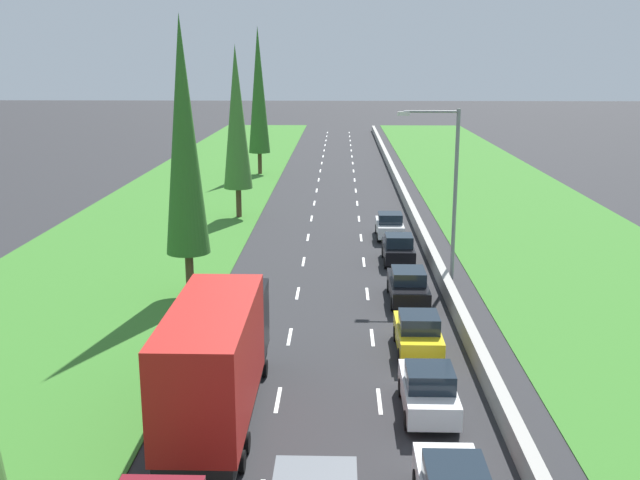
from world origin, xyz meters
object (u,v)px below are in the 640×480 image
at_px(poplar_tree_third, 237,118).
at_px(white_hatchback_right_lane_seventh, 390,226).
at_px(yellow_hatchback_right_lane, 418,333).
at_px(poplar_tree_second, 184,138).
at_px(red_box_truck_left_lane, 217,358).
at_px(poplar_tree_fourth, 258,91).
at_px(street_light_mast, 449,182).
at_px(black_hatchback_right_lane, 398,249).
at_px(white_hatchback_right_lane_third, 428,390).
at_px(black_sedan_right_lane, 408,285).

bearing_deg(poplar_tree_third, white_hatchback_right_lane_seventh, -30.57).
xyz_separation_m(yellow_hatchback_right_lane, poplar_tree_third, (-10.66, 26.01, 6.47)).
xyz_separation_m(white_hatchback_right_lane_seventh, poplar_tree_second, (-10.70, -12.41, 7.00)).
bearing_deg(red_box_truck_left_lane, poplar_tree_fourth, 94.65).
bearing_deg(street_light_mast, black_hatchback_right_lane, 127.29).
relative_size(black_hatchback_right_lane, poplar_tree_third, 0.31).
bearing_deg(black_hatchback_right_lane, yellow_hatchback_right_lane, -90.98).
distance_m(white_hatchback_right_lane_third, street_light_mast, 16.53).
relative_size(white_hatchback_right_lane_third, poplar_tree_third, 0.31).
relative_size(red_box_truck_left_lane, poplar_tree_second, 0.69).
bearing_deg(white_hatchback_right_lane_seventh, poplar_tree_fourth, 112.52).
height_order(white_hatchback_right_lane_seventh, poplar_tree_fourth, poplar_tree_fourth).
relative_size(black_sedan_right_lane, white_hatchback_right_lane_seventh, 1.15).
bearing_deg(poplar_tree_fourth, yellow_hatchback_right_lane, -76.51).
height_order(yellow_hatchback_right_lane, black_hatchback_right_lane, same).
bearing_deg(black_hatchback_right_lane, poplar_tree_third, 131.03).
bearing_deg(poplar_tree_third, yellow_hatchback_right_lane, -67.72).
bearing_deg(poplar_tree_second, poplar_tree_third, 90.25).
distance_m(yellow_hatchback_right_lane, poplar_tree_fourth, 49.26).
xyz_separation_m(white_hatchback_right_lane_third, black_sedan_right_lane, (0.36, 11.74, -0.02)).
relative_size(yellow_hatchback_right_lane, black_sedan_right_lane, 0.87).
xyz_separation_m(black_hatchback_right_lane, poplar_tree_third, (-10.89, 12.51, 6.47)).
height_order(yellow_hatchback_right_lane, white_hatchback_right_lane_seventh, same).
distance_m(red_box_truck_left_lane, poplar_tree_third, 32.52).
distance_m(poplar_tree_second, poplar_tree_fourth, 40.12).
relative_size(black_hatchback_right_lane, red_box_truck_left_lane, 0.41).
relative_size(red_box_truck_left_lane, street_light_mast, 1.04).
bearing_deg(black_sedan_right_lane, poplar_tree_second, 176.23).
xyz_separation_m(white_hatchback_right_lane_third, yellow_hatchback_right_lane, (0.18, 5.22, 0.00)).
bearing_deg(poplar_tree_second, street_light_mast, 13.95).
bearing_deg(street_light_mast, poplar_tree_third, 130.33).
xyz_separation_m(black_sedan_right_lane, poplar_tree_fourth, (-11.53, 40.82, 7.57)).
xyz_separation_m(white_hatchback_right_lane_seventh, red_box_truck_left_lane, (-7.15, -25.53, 1.35)).
distance_m(white_hatchback_right_lane_third, black_sedan_right_lane, 11.74).
relative_size(poplar_tree_fourth, street_light_mast, 1.63).
bearing_deg(poplar_tree_fourth, street_light_mast, -69.36).
distance_m(yellow_hatchback_right_lane, red_box_truck_left_lane, 9.27).
relative_size(yellow_hatchback_right_lane, poplar_tree_second, 0.29).
height_order(poplar_tree_third, poplar_tree_fourth, poplar_tree_fourth).
distance_m(yellow_hatchback_right_lane, poplar_tree_third, 28.84).
bearing_deg(yellow_hatchback_right_lane, black_hatchback_right_lane, 89.02).
relative_size(poplar_tree_third, street_light_mast, 1.39).
bearing_deg(poplar_tree_second, white_hatchback_right_lane_seventh, 49.25).
bearing_deg(white_hatchback_right_lane_third, poplar_tree_third, 108.54).
xyz_separation_m(poplar_tree_third, street_light_mast, (13.18, -15.53, -2.08)).
distance_m(white_hatchback_right_lane_seventh, poplar_tree_fourth, 30.92).
bearing_deg(white_hatchback_right_lane_seventh, yellow_hatchback_right_lane, -90.36).
height_order(black_sedan_right_lane, poplar_tree_second, poplar_tree_second).
bearing_deg(black_hatchback_right_lane, red_box_truck_left_lane, -110.52).
xyz_separation_m(white_hatchback_right_lane_third, street_light_mast, (2.71, 15.70, 4.40)).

